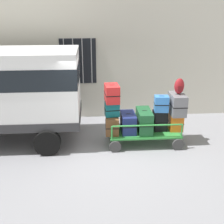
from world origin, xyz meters
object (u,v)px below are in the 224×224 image
(suitcase_left_middle, at_px, (112,109))
(suitcase_midright_bottom, at_px, (160,120))
(suitcase_left_bottom, at_px, (112,124))
(suitcase_left_top, at_px, (112,94))
(suitcase_center_bottom, at_px, (144,121))
(luggage_cart, at_px, (144,133))
(suitcase_midleft_bottom, at_px, (128,123))
(suitcase_right_middle, at_px, (177,104))
(backpack, at_px, (179,86))
(suitcase_midright_middle, at_px, (161,104))
(suitcase_right_bottom, at_px, (176,122))

(suitcase_left_middle, xyz_separation_m, suitcase_midright_bottom, (1.37, 0.04, -0.39))
(suitcase_left_bottom, height_order, suitcase_left_middle, suitcase_left_middle)
(suitcase_left_top, xyz_separation_m, suitcase_center_bottom, (0.92, -0.02, -0.82))
(luggage_cart, xyz_separation_m, suitcase_left_bottom, (-0.92, 0.02, 0.31))
(suitcase_left_top, bearing_deg, suitcase_center_bottom, -1.21)
(suitcase_midleft_bottom, height_order, suitcase_right_middle, suitcase_right_middle)
(suitcase_midleft_bottom, xyz_separation_m, backpack, (1.39, -0.00, 1.03))
(suitcase_midright_middle, xyz_separation_m, suitcase_right_bottom, (0.46, 0.03, -0.57))
(suitcase_right_middle, xyz_separation_m, backpack, (0.02, -0.00, 0.51))
(suitcase_midright_bottom, distance_m, backpack, 1.11)
(suitcase_midright_middle, bearing_deg, suitcase_midright_bottom, 90.00)
(suitcase_left_bottom, xyz_separation_m, suitcase_right_middle, (1.83, -0.00, 0.54))
(luggage_cart, relative_size, suitcase_right_bottom, 4.18)
(suitcase_left_middle, distance_m, backpack, 1.95)
(suitcase_left_middle, distance_m, suitcase_right_bottom, 1.89)
(suitcase_left_middle, bearing_deg, suitcase_right_bottom, 0.36)
(suitcase_midright_middle, bearing_deg, luggage_cart, 177.46)
(suitcase_midright_middle, relative_size, backpack, 1.02)
(luggage_cart, relative_size, suitcase_midright_middle, 4.56)
(suitcase_right_bottom, distance_m, suitcase_right_middle, 0.54)
(suitcase_midright_bottom, bearing_deg, suitcase_left_middle, -178.14)
(suitcase_center_bottom, height_order, suitcase_right_bottom, suitcase_center_bottom)
(luggage_cart, distance_m, suitcase_midright_middle, 0.99)
(suitcase_left_bottom, height_order, suitcase_left_top, suitcase_left_top)
(backpack, bearing_deg, suitcase_center_bottom, -179.92)
(suitcase_midleft_bottom, distance_m, suitcase_midright_bottom, 0.92)
(suitcase_midright_bottom, xyz_separation_m, suitcase_right_middle, (0.46, -0.02, 0.49))
(suitcase_left_top, bearing_deg, suitcase_midright_middle, -2.19)
(suitcase_midleft_bottom, bearing_deg, suitcase_right_bottom, -0.46)
(suitcase_midleft_bottom, bearing_deg, suitcase_midright_bottom, 1.37)
(suitcase_left_top, distance_m, suitcase_midright_middle, 1.41)
(suitcase_midright_bottom, distance_m, suitcase_right_bottom, 0.46)
(suitcase_left_middle, xyz_separation_m, suitcase_left_top, (-0.00, 0.04, 0.44))
(suitcase_midright_middle, height_order, backpack, backpack)
(suitcase_left_bottom, relative_size, suitcase_midright_bottom, 1.29)
(suitcase_left_bottom, xyz_separation_m, suitcase_midright_bottom, (1.37, 0.02, 0.05))
(suitcase_left_bottom, xyz_separation_m, suitcase_center_bottom, (0.92, -0.00, 0.06))
(suitcase_center_bottom, xyz_separation_m, backpack, (0.94, 0.00, 0.99))
(suitcase_midright_middle, bearing_deg, suitcase_center_bottom, 175.85)
(suitcase_left_top, xyz_separation_m, backpack, (1.85, -0.02, 0.17))
(suitcase_left_top, height_order, suitcase_midright_bottom, suitcase_left_top)
(luggage_cart, height_order, suitcase_right_bottom, suitcase_right_bottom)
(suitcase_left_bottom, bearing_deg, suitcase_right_middle, -0.05)
(suitcase_midright_bottom, height_order, backpack, backpack)
(suitcase_left_bottom, bearing_deg, luggage_cart, -1.04)
(suitcase_right_middle, bearing_deg, suitcase_midleft_bottom, 179.95)
(suitcase_left_top, relative_size, suitcase_midright_middle, 1.32)
(suitcase_left_bottom, distance_m, suitcase_right_bottom, 1.83)
(suitcase_right_bottom, xyz_separation_m, backpack, (0.02, 0.01, 1.05))
(suitcase_right_bottom, distance_m, backpack, 1.05)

